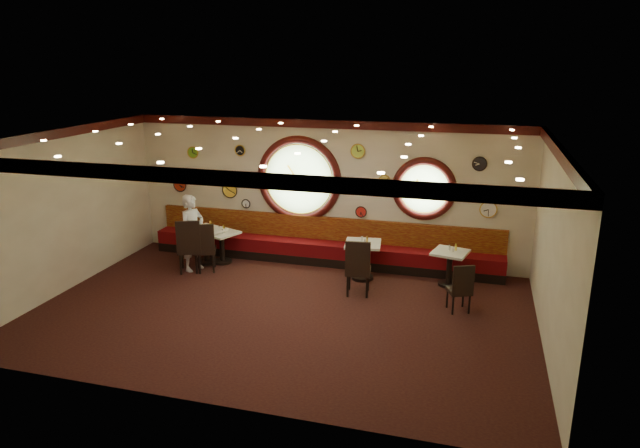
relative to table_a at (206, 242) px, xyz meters
The scene contains 50 objects.
floor 3.24m from the table_a, 38.62° to the right, with size 9.00×6.00×0.00m, color black.
ceiling 4.18m from the table_a, 38.62° to the right, with size 9.00×6.00×0.02m, color #C88A38.
wall_back 2.91m from the table_a, 21.84° to the left, with size 9.00×0.02×3.20m, color beige.
wall_front 5.69m from the table_a, 63.42° to the right, with size 9.00×0.02×3.20m, color beige.
wall_left 3.03m from the table_a, 135.03° to the right, with size 0.02×6.00×3.20m, color beige.
wall_right 7.36m from the table_a, 15.93° to the right, with size 0.02×6.00×3.20m, color beige.
molding_back 3.73m from the table_a, 20.85° to the left, with size 9.00×0.10×0.18m, color #380B0A.
molding_front 6.12m from the table_a, 63.19° to the right, with size 9.00×0.10×0.18m, color #380B0A.
molding_left 3.82m from the table_a, 134.30° to the right, with size 0.10×6.00×0.18m, color #380B0A.
molding_right 7.69m from the table_a, 16.04° to the right, with size 0.10×6.00×0.18m, color #380B0A.
banquette_base 2.63m from the table_a, 16.11° to the left, with size 8.00×0.55×0.20m, color black.
banquette_seat 2.61m from the table_a, 16.11° to the left, with size 8.00×0.55×0.30m, color #55070C.
banquette_back 2.68m from the table_a, 20.65° to the left, with size 8.00×0.10×0.55m, color #5F0C07.
porthole_left_glass 2.53m from the table_a, 27.69° to the left, with size 1.66×1.66×0.02m, color #9BC878.
porthole_left_frame 2.53m from the table_a, 27.33° to the left, with size 1.98×1.98×0.18m, color #380B0A.
porthole_left_ring 2.51m from the table_a, 26.62° to the left, with size 1.61×1.61×0.03m, color gold.
porthole_right_glass 4.98m from the table_a, 11.98° to the left, with size 1.10×1.10×0.02m, color #9BC878.
porthole_right_frame 4.97m from the table_a, 11.80° to the left, with size 1.38×1.38×0.18m, color #380B0A.
porthole_right_ring 4.97m from the table_a, 11.45° to the left, with size 1.09×1.09×0.03m, color gold.
wall_clock_0 6.20m from the table_a, ahead, with size 0.34×0.34×0.03m, color white.
wall_clock_1 3.55m from the table_a, 16.03° to the left, with size 0.24×0.24×0.03m, color red.
wall_clock_2 2.19m from the table_a, 126.01° to the left, with size 0.26×0.26×0.03m, color #68AF23.
wall_clock_3 2.22m from the table_a, 62.52° to the left, with size 0.24×0.24×0.03m, color black.
wall_clock_4 1.79m from the table_a, 138.80° to the left, with size 0.32×0.32×0.03m, color red.
wall_clock_5 1.33m from the table_a, 58.03° to the left, with size 0.20×0.20×0.03m, color white.
wall_clock_6 6.18m from the table_a, ahead, with size 0.28×0.28×0.03m, color black.
wall_clock_7 4.22m from the table_a, 14.03° to the left, with size 0.22×0.22×0.03m, color #F6DB52.
wall_clock_8 3.96m from the table_a, 16.49° to the left, with size 0.30×0.30×0.03m, color #B3DE45.
wall_clock_9 1.40m from the table_a, 78.23° to the left, with size 0.36×0.36×0.03m, color yellow.
table_a is the anchor object (origin of this frame).
table_b 0.36m from the table_a, 21.30° to the left, with size 0.86×0.86×0.72m.
table_c 3.59m from the table_a, ahead, with size 0.82×0.82×0.80m.
table_d 5.37m from the table_a, ahead, with size 0.81×0.81×0.73m.
chair_a 0.67m from the table_a, 95.28° to the right, with size 0.66×0.66×0.74m.
chair_b 0.57m from the table_a, 66.52° to the right, with size 0.60×0.60×0.68m.
chair_c 3.79m from the table_a, 13.57° to the right, with size 0.54×0.54×0.71m.
chair_d 5.76m from the table_a, 11.36° to the right, with size 0.52×0.52×0.58m.
condiment_a_salt 0.37m from the table_a, behind, with size 0.04×0.04×0.11m, color silver.
condiment_b_salt 0.42m from the table_a, 44.31° to the left, with size 0.04×0.04×0.10m, color silver.
condiment_c_salt 3.57m from the table_a, ahead, with size 0.04×0.04×0.11m, color silver.
condiment_d_salt 5.35m from the table_a, ahead, with size 0.04×0.04×0.11m, color silver.
condiment_a_pepper 0.35m from the table_a, 168.12° to the right, with size 0.04×0.04×0.11m, color #BAB9BD.
condiment_b_pepper 0.48m from the table_a, ahead, with size 0.03×0.03×0.09m, color silver.
condiment_c_pepper 3.67m from the table_a, ahead, with size 0.03×0.03×0.09m, color silver.
condiment_d_pepper 5.43m from the table_a, ahead, with size 0.04×0.04×0.11m, color silver.
condiment_a_bottle 0.41m from the table_a, 48.59° to the left, with size 0.05×0.05×0.17m, color gold.
condiment_b_bottle 0.51m from the table_a, 23.85° to the left, with size 0.05×0.05×0.16m, color gold.
condiment_c_bottle 3.69m from the table_a, ahead, with size 0.04×0.04×0.14m, color gold.
condiment_d_bottle 5.48m from the table_a, ahead, with size 0.05×0.05×0.15m, color gold.
waiter 0.55m from the table_a, 100.11° to the right, with size 0.62×0.40×1.69m, color white.
Camera 1 is at (3.27, -9.04, 4.49)m, focal length 32.00 mm.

